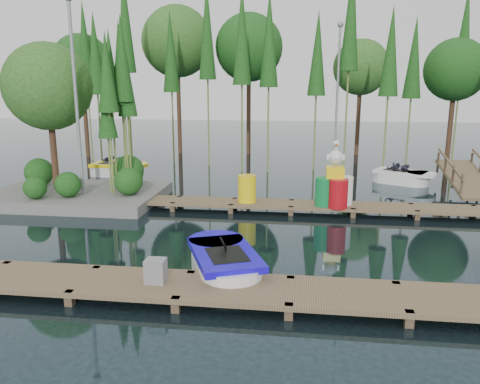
# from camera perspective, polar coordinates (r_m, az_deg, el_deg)

# --- Properties ---
(ground_plane) EXTENTS (90.00, 90.00, 0.00)m
(ground_plane) POSITION_cam_1_polar(r_m,az_deg,el_deg) (13.98, -2.31, -4.79)
(ground_plane) COLOR #1B2C33
(near_dock) EXTENTS (18.00, 1.50, 0.50)m
(near_dock) POSITION_cam_1_polar(r_m,az_deg,el_deg) (9.78, -6.87, -11.40)
(near_dock) COLOR brown
(near_dock) RESTS_ON ground
(far_dock) EXTENTS (15.00, 1.20, 0.50)m
(far_dock) POSITION_cam_1_polar(r_m,az_deg,el_deg) (16.18, 2.68, -1.49)
(far_dock) COLOR brown
(far_dock) RESTS_ON ground
(island) EXTENTS (6.20, 4.20, 6.75)m
(island) POSITION_cam_1_polar(r_m,az_deg,el_deg) (18.55, -20.36, 8.82)
(island) COLOR slate
(island) RESTS_ON ground
(tree_screen) EXTENTS (34.42, 18.53, 10.31)m
(tree_screen) POSITION_cam_1_polar(r_m,az_deg,el_deg) (24.18, -2.99, 17.30)
(tree_screen) COLOR #462D1E
(tree_screen) RESTS_ON ground
(lamp_island) EXTENTS (0.30, 0.30, 7.25)m
(lamp_island) POSITION_cam_1_polar(r_m,az_deg,el_deg) (17.46, -19.48, 12.22)
(lamp_island) COLOR gray
(lamp_island) RESTS_ON ground
(lamp_rear) EXTENTS (0.30, 0.30, 7.25)m
(lamp_rear) POSITION_cam_1_polar(r_m,az_deg,el_deg) (24.18, 11.82, 12.65)
(lamp_rear) COLOR gray
(lamp_rear) RESTS_ON ground
(ramp) EXTENTS (1.50, 3.94, 1.49)m
(ramp) POSITION_cam_1_polar(r_m,az_deg,el_deg) (21.06, 25.94, 1.58)
(ramp) COLOR brown
(ramp) RESTS_ON ground
(boat_blue) EXTENTS (2.34, 3.21, 0.99)m
(boat_blue) POSITION_cam_1_polar(r_m,az_deg,el_deg) (10.71, -1.94, -8.79)
(boat_blue) COLOR white
(boat_blue) RESTS_ON ground
(boat_yellow_far) EXTENTS (2.87, 1.31, 1.44)m
(boat_yellow_far) POSITION_cam_1_polar(r_m,az_deg,el_deg) (23.28, -14.75, 2.71)
(boat_yellow_far) COLOR white
(boat_yellow_far) RESTS_ON ground
(boat_white_far) EXTENTS (2.99, 2.43, 1.30)m
(boat_white_far) POSITION_cam_1_polar(r_m,az_deg,el_deg) (21.86, 19.12, 1.75)
(boat_white_far) COLOR white
(boat_white_far) RESTS_ON ground
(utility_cabinet) EXTENTS (0.41, 0.34, 0.50)m
(utility_cabinet) POSITION_cam_1_polar(r_m,az_deg,el_deg) (9.81, -10.24, -9.44)
(utility_cabinet) COLOR gray
(utility_cabinet) RESTS_ON near_dock
(yellow_barrel) EXTENTS (0.62, 0.62, 0.93)m
(yellow_barrel) POSITION_cam_1_polar(r_m,az_deg,el_deg) (16.11, 0.87, 0.42)
(yellow_barrel) COLOR yellow
(yellow_barrel) RESTS_ON far_dock
(drum_cluster) EXTENTS (1.27, 1.16, 2.19)m
(drum_cluster) POSITION_cam_1_polar(r_m,az_deg,el_deg) (15.86, 11.55, 0.60)
(drum_cluster) COLOR #0D7A38
(drum_cluster) RESTS_ON far_dock
(seagull_post) EXTENTS (0.49, 0.27, 0.79)m
(seagull_post) POSITION_cam_1_polar(r_m,az_deg,el_deg) (16.02, 10.99, 0.35)
(seagull_post) COLOR gray
(seagull_post) RESTS_ON far_dock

